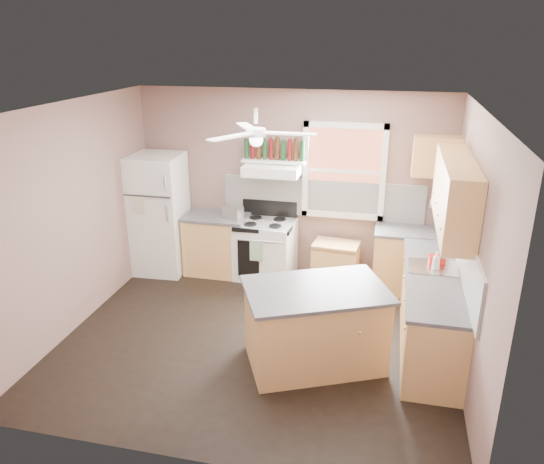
% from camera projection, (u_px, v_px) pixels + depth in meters
% --- Properties ---
extents(floor, '(4.50, 4.50, 0.00)m').
position_uv_depth(floor, '(258.00, 338.00, 6.31)').
color(floor, black).
rests_on(floor, ground).
extents(ceiling, '(4.50, 4.50, 0.00)m').
position_uv_depth(ceiling, '(256.00, 108.00, 5.37)').
color(ceiling, white).
rests_on(ceiling, ground).
extents(wall_back, '(4.50, 0.05, 2.70)m').
position_uv_depth(wall_back, '(292.00, 184.00, 7.69)').
color(wall_back, '#7A5D55').
rests_on(wall_back, ground).
extents(wall_right, '(0.05, 4.00, 2.70)m').
position_uv_depth(wall_right, '(474.00, 250.00, 5.36)').
color(wall_right, '#7A5D55').
rests_on(wall_right, ground).
extents(wall_left, '(0.05, 4.00, 2.70)m').
position_uv_depth(wall_left, '(73.00, 217.00, 6.32)').
color(wall_left, '#7A5D55').
rests_on(wall_left, ground).
extents(backsplash_back, '(2.90, 0.03, 0.55)m').
position_uv_depth(backsplash_back, '(322.00, 199.00, 7.62)').
color(backsplash_back, white).
rests_on(backsplash_back, wall_back).
extents(backsplash_right, '(0.03, 2.60, 0.55)m').
position_uv_depth(backsplash_right, '(465.00, 254.00, 5.71)').
color(backsplash_right, white).
rests_on(backsplash_right, wall_right).
extents(window_view, '(1.00, 0.02, 1.20)m').
position_uv_depth(window_view, '(344.00, 171.00, 7.40)').
color(window_view, brown).
rests_on(window_view, wall_back).
extents(window_frame, '(1.16, 0.07, 1.36)m').
position_uv_depth(window_frame, '(344.00, 172.00, 7.38)').
color(window_frame, white).
rests_on(window_frame, wall_back).
extents(refrigerator, '(0.79, 0.77, 1.78)m').
position_uv_depth(refrigerator, '(158.00, 214.00, 7.86)').
color(refrigerator, white).
rests_on(refrigerator, floor).
extents(base_cabinet_left, '(0.90, 0.60, 0.86)m').
position_uv_depth(base_cabinet_left, '(217.00, 245.00, 7.94)').
color(base_cabinet_left, tan).
rests_on(base_cabinet_left, floor).
extents(counter_left, '(0.92, 0.62, 0.04)m').
position_uv_depth(counter_left, '(216.00, 217.00, 7.78)').
color(counter_left, '#454447').
rests_on(counter_left, base_cabinet_left).
extents(toaster, '(0.32, 0.25, 0.18)m').
position_uv_depth(toaster, '(233.00, 212.00, 7.62)').
color(toaster, silver).
rests_on(toaster, counter_left).
extents(stove, '(0.87, 0.70, 0.86)m').
position_uv_depth(stove, '(265.00, 250.00, 7.76)').
color(stove, white).
rests_on(stove, floor).
extents(range_hood, '(0.78, 0.50, 0.14)m').
position_uv_depth(range_hood, '(272.00, 170.00, 7.39)').
color(range_hood, white).
rests_on(range_hood, wall_back).
extents(bottle_shelf, '(0.90, 0.26, 0.03)m').
position_uv_depth(bottle_shelf, '(274.00, 161.00, 7.46)').
color(bottle_shelf, white).
rests_on(bottle_shelf, range_hood).
extents(cart, '(0.67, 0.48, 0.63)m').
position_uv_depth(cart, '(335.00, 264.00, 7.58)').
color(cart, tan).
rests_on(cart, floor).
extents(base_cabinet_corner, '(1.00, 0.60, 0.86)m').
position_uv_depth(base_cabinet_corner, '(410.00, 262.00, 7.35)').
color(base_cabinet_corner, tan).
rests_on(base_cabinet_corner, floor).
extents(base_cabinet_right, '(0.60, 2.20, 0.86)m').
position_uv_depth(base_cabinet_right, '(430.00, 312.00, 6.03)').
color(base_cabinet_right, tan).
rests_on(base_cabinet_right, floor).
extents(counter_corner, '(1.02, 0.62, 0.04)m').
position_uv_depth(counter_corner, '(413.00, 232.00, 7.19)').
color(counter_corner, '#454447').
rests_on(counter_corner, base_cabinet_corner).
extents(counter_right, '(0.62, 2.22, 0.04)m').
position_uv_depth(counter_right, '(434.00, 276.00, 5.87)').
color(counter_right, '#454447').
rests_on(counter_right, base_cabinet_right).
extents(sink, '(0.55, 0.45, 0.03)m').
position_uv_depth(sink, '(433.00, 268.00, 6.05)').
color(sink, silver).
rests_on(sink, counter_right).
extents(faucet, '(0.03, 0.03, 0.14)m').
position_uv_depth(faucet, '(448.00, 263.00, 5.99)').
color(faucet, silver).
rests_on(faucet, sink).
extents(upper_cabinet_right, '(0.33, 1.80, 0.76)m').
position_uv_depth(upper_cabinet_right, '(455.00, 194.00, 5.71)').
color(upper_cabinet_right, tan).
rests_on(upper_cabinet_right, wall_right).
extents(upper_cabinet_corner, '(0.60, 0.33, 0.52)m').
position_uv_depth(upper_cabinet_corner, '(436.00, 156.00, 6.91)').
color(upper_cabinet_corner, tan).
rests_on(upper_cabinet_corner, wall_back).
extents(paper_towel, '(0.26, 0.12, 0.12)m').
position_uv_depth(paper_towel, '(440.00, 204.00, 7.14)').
color(paper_towel, white).
rests_on(paper_towel, wall_back).
extents(island, '(1.63, 1.38, 0.86)m').
position_uv_depth(island, '(315.00, 327.00, 5.71)').
color(island, tan).
rests_on(island, floor).
extents(island_top, '(1.74, 1.49, 0.04)m').
position_uv_depth(island_top, '(316.00, 290.00, 5.56)').
color(island_top, '#454447').
rests_on(island_top, island).
extents(ceiling_fan_hub, '(0.20, 0.20, 0.08)m').
position_uv_depth(ceiling_fan_hub, '(256.00, 132.00, 5.45)').
color(ceiling_fan_hub, white).
rests_on(ceiling_fan_hub, ceiling).
extents(soap_bottle, '(0.10, 0.10, 0.22)m').
position_uv_depth(soap_bottle, '(436.00, 261.00, 5.94)').
color(soap_bottle, silver).
rests_on(soap_bottle, counter_right).
extents(red_caddy, '(0.18, 0.12, 0.10)m').
position_uv_depth(red_caddy, '(437.00, 260.00, 6.12)').
color(red_caddy, red).
rests_on(red_caddy, counter_right).
extents(wine_bottles, '(0.86, 0.06, 0.31)m').
position_uv_depth(wine_bottles, '(274.00, 150.00, 7.41)').
color(wine_bottles, '#143819').
rests_on(wine_bottles, bottle_shelf).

